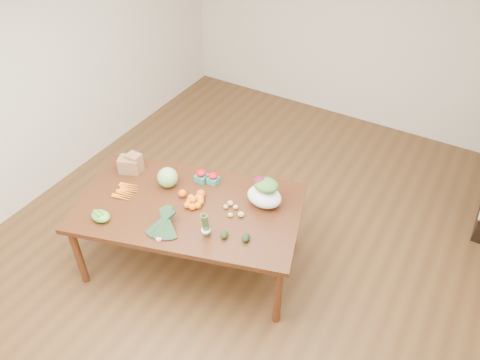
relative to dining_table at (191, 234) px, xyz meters
The scene contains 23 objects.
floor 0.66m from the dining_table, 45.42° to the left, with size 6.00×6.00×0.00m, color brown.
room_walls 1.12m from the dining_table, 45.42° to the left, with size 5.02×6.02×2.70m.
dining_table is the anchor object (origin of this frame).
paper_bag 0.92m from the dining_table, behind, with size 0.27×0.22×0.19m, color brown, non-canonical shape.
cabbage 0.59m from the dining_table, 157.15° to the left, with size 0.19×0.19×0.19m, color #8CAF65.
strawberry_basket_a 0.56m from the dining_table, 104.77° to the left, with size 0.11×0.11×0.10m, color #B50C20, non-canonical shape.
strawberry_basket_b 0.57m from the dining_table, 86.96° to the left, with size 0.10×0.10×0.09m, color red, non-canonical shape.
orange_a 0.44m from the dining_table, 147.20° to the left, with size 0.08×0.08×0.08m, color #F25B0E.
orange_b 0.44m from the dining_table, 76.26° to the left, with size 0.08×0.08×0.08m, color #DF4C0D.
orange_c 0.43m from the dining_table, 55.96° to the left, with size 0.07×0.07×0.07m, color orange.
mandarin_cluster 0.43m from the dining_table, 39.16° to the left, with size 0.18×0.18×0.10m, color #FF620F, non-canonical shape.
carrots 0.72m from the dining_table, 166.80° to the right, with size 0.22×0.24×0.03m, color orange, non-canonical shape.
snap_pea_bag 0.87m from the dining_table, 136.21° to the right, with size 0.18×0.14×0.08m, color green.
kale_bunch 0.59m from the dining_table, 89.17° to the right, with size 0.32×0.40×0.16m, color #15301E, non-canonical shape.
asparagus_bundle 0.65m from the dining_table, 33.37° to the right, with size 0.08×0.08×0.25m, color #547636, non-canonical shape.
potato_a 0.52m from the dining_table, 24.06° to the left, with size 0.05×0.04×0.04m, color tan.
potato_b 0.57m from the dining_table, ahead, with size 0.05×0.04×0.04m, color tan.
potato_c 0.58m from the dining_table, 24.56° to the left, with size 0.05×0.04×0.04m, color #DDCF7F.
potato_d 0.55m from the dining_table, 31.16° to the left, with size 0.06×0.05×0.05m, color tan.
potato_e 0.64m from the dining_table, 13.78° to the left, with size 0.06×0.05×0.05m, color tan.
avocado_a 0.65m from the dining_table, 18.84° to the right, with size 0.06×0.09×0.06m, color black.
avocado_b 0.78m from the dining_table, ahead, with size 0.06×0.09×0.06m, color black.
salad_bag 0.85m from the dining_table, 32.08° to the left, with size 0.32×0.24×0.25m, color white, non-canonical shape.
Camera 1 is at (1.58, -2.83, 3.62)m, focal length 35.00 mm.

